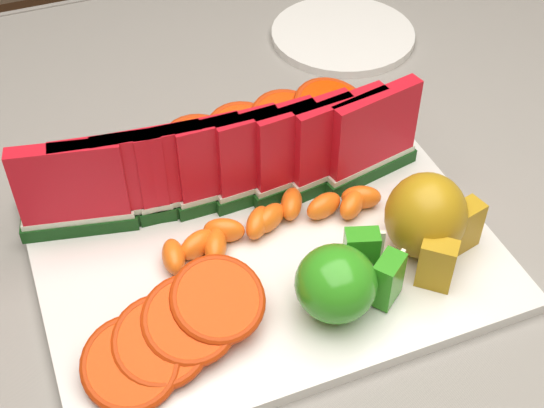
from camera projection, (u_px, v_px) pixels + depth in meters
The scene contains 10 objects.
table at pixel (210, 330), 0.76m from camera, with size 1.40×0.90×0.75m.
tablecloth at pixel (206, 290), 0.71m from camera, with size 1.53×1.03×0.20m.
platter at pixel (265, 250), 0.69m from camera, with size 0.40×0.30×0.01m.
apple_cluster at pixel (343, 280), 0.61m from camera, with size 0.10×0.08×0.06m.
pear_cluster at pixel (429, 219), 0.65m from camera, with size 0.10×0.10×0.08m.
side_plate at pixel (343, 35), 0.95m from camera, with size 0.20×0.20×0.01m.
watermelon_row at pixel (229, 164), 0.69m from camera, with size 0.39×0.07×0.10m.
orange_fan_front at pixel (175, 331), 0.59m from camera, with size 0.17×0.11×0.05m.
orange_fan_back at pixel (223, 141), 0.75m from camera, with size 0.34×0.11×0.05m.
tangerine_segments at pixel (268, 222), 0.69m from camera, with size 0.22×0.07×0.02m.
Camera 1 is at (-0.11, -0.45, 1.27)m, focal length 50.00 mm.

